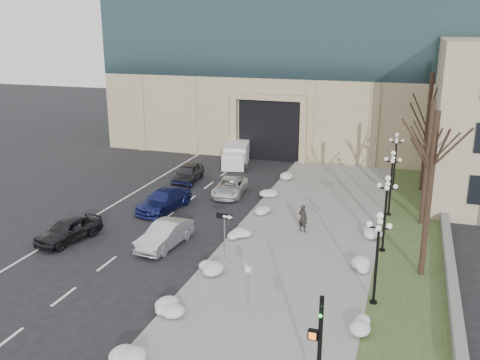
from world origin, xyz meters
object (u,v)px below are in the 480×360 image
Objects in this scene: traffic_signal at (319,349)px; lamppost_b at (386,204)px; keep_sign at (248,276)px; car_d at (230,187)px; car_e at (188,173)px; car_a at (69,229)px; one_way_sign at (227,222)px; car_c at (164,200)px; box_truck at (236,155)px; lamppost_d at (396,153)px; lamppost_c at (392,174)px; lamppost_a at (378,246)px; car_b at (165,235)px; pedestrian at (303,218)px.

traffic_signal is 0.87× the size of lamppost_b.
traffic_signal is at bearing -41.40° from keep_sign.
car_e is (-4.62, 2.27, 0.11)m from car_d.
one_way_sign reaches higher than car_a.
car_c is 10.02m from one_way_sign.
box_truck is 15.45m from lamppost_d.
box_truck reaches higher than car_a.
one_way_sign is (3.82, -11.54, 1.67)m from car_d.
lamppost_d is (12.26, 5.35, 2.41)m from car_d.
lamppost_c reaches higher than one_way_sign.
keep_sign is (6.47, -16.04, 0.90)m from car_d.
lamppost_b is at bearing 66.28° from keep_sign.
traffic_signal is 0.87× the size of lamppost_a.
car_d is 24.26m from traffic_signal.
lamppost_a reaches higher than box_truck.
lamppost_c is at bearing 43.49° from car_b.
pedestrian is at bearing -135.81° from lamppost_c.
car_a is at bearing 173.34° from lamppost_a.
lamppost_c is at bearing -46.96° from box_truck.
car_e is at bearing -14.33° from pedestrian.
car_e is (1.93, 14.22, -0.00)m from car_a.
one_way_sign is 8.86m from lamppost_a.
car_a is 0.99× the size of car_b.
car_c is 1.09× the size of car_d.
lamppost_c is at bearing -90.00° from lamppost_d.
car_e is at bearing -169.66° from lamppost_d.
pedestrian is 0.28× the size of box_truck.
one_way_sign is (7.27, -6.72, 1.58)m from car_c.
lamppost_d is (15.70, 10.17, 2.32)m from car_c.
lamppost_d is (14.80, -3.87, 2.13)m from box_truck.
car_c is at bearing 14.15° from pedestrian.
lamppost_c is (12.26, -1.15, 2.41)m from car_d.
car_a is at bearing -101.87° from car_e.
car_b is 2.17× the size of keep_sign.
car_a is at bearing 173.48° from keep_sign.
lamppost_a is 1.00× the size of lamppost_d.
car_a is 14.35m from car_e.
lamppost_a reaches higher than pedestrian.
car_d is at bearing -86.51° from box_truck.
one_way_sign is 5.28m from keep_sign.
keep_sign is (13.02, -4.08, 0.79)m from car_a.
box_truck is at bearing 120.52° from keep_sign.
lamppost_d is at bearing 85.75° from keep_sign.
car_c is at bearing -166.85° from lamppost_c.
lamppost_b reaches higher than car_a.
car_d is 13.59m from lamppost_d.
car_b is 0.96× the size of lamppost_d.
keep_sign is 0.44× the size of lamppost_a.
lamppost_a is (5.78, 1.88, 1.52)m from keep_sign.
car_a is at bearing -167.11° from lamppost_b.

